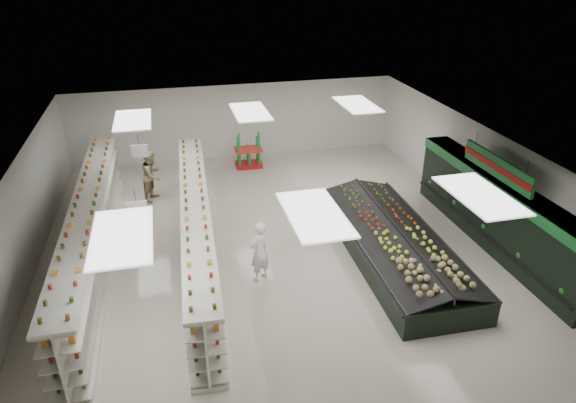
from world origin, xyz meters
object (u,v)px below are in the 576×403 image
object	(u,v)px
gondola_left	(92,235)
shopper_background	(152,175)
shopper_main	(259,251)
gondola_center	(197,232)
produce_island	(394,242)
soda_endcap	(248,151)

from	to	relation	value
gondola_left	shopper_background	bearing A→B (deg)	67.03
shopper_main	gondola_center	bearing A→B (deg)	-79.80
gondola_left	shopper_main	xyz separation A→B (m)	(4.51, -2.03, -0.01)
gondola_left	produce_island	world-z (taller)	gondola_left
gondola_left	shopper_background	xyz separation A→B (m)	(1.71, 3.95, 0.04)
gondola_center	shopper_main	world-z (taller)	gondola_center
gondola_center	produce_island	bearing A→B (deg)	-10.99
gondola_center	soda_endcap	size ratio (longest dim) A/B	7.40
gondola_center	shopper_background	size ratio (longest dim) A/B	5.71
gondola_left	soda_endcap	distance (m)	8.38
shopper_main	shopper_background	bearing A→B (deg)	-99.49
produce_island	shopper_main	xyz separation A→B (m)	(-4.09, -0.21, 0.41)
gondola_center	shopper_background	world-z (taller)	shopper_background
gondola_left	soda_endcap	size ratio (longest dim) A/B	7.78
shopper_main	soda_endcap	bearing A→B (deg)	-132.28
produce_island	shopper_main	distance (m)	4.12
shopper_main	shopper_background	world-z (taller)	shopper_background
produce_island	shopper_background	xyz separation A→B (m)	(-6.89, 5.77, 0.46)
soda_endcap	shopper_main	xyz separation A→B (m)	(-1.12, -8.25, 0.19)
gondola_left	shopper_main	distance (m)	4.95
soda_endcap	shopper_main	size ratio (longest dim) A/B	0.81
shopper_background	gondola_left	bearing A→B (deg)	-174.77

